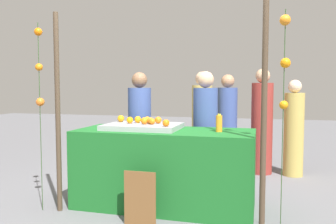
% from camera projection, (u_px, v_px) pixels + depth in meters
% --- Properties ---
extents(ground_plane, '(24.00, 24.00, 0.00)m').
position_uv_depth(ground_plane, '(165.00, 206.00, 4.08)').
color(ground_plane, slate).
extents(stall_counter, '(2.06, 0.85, 0.90)m').
position_uv_depth(stall_counter, '(165.00, 168.00, 4.04)').
color(stall_counter, '#196023').
rests_on(stall_counter, ground_plane).
extents(orange_tray, '(0.88, 0.64, 0.06)m').
position_uv_depth(orange_tray, '(143.00, 126.00, 4.11)').
color(orange_tray, '#9EA0A5').
rests_on(orange_tray, stall_counter).
extents(orange_0, '(0.07, 0.07, 0.07)m').
position_uv_depth(orange_0, '(152.00, 121.00, 4.05)').
color(orange_0, orange).
rests_on(orange_0, orange_tray).
extents(orange_1, '(0.08, 0.08, 0.08)m').
position_uv_depth(orange_1, '(150.00, 120.00, 4.13)').
color(orange_1, orange).
rests_on(orange_1, orange_tray).
extents(orange_2, '(0.08, 0.08, 0.08)m').
position_uv_depth(orange_2, '(144.00, 121.00, 4.07)').
color(orange_2, orange).
rests_on(orange_2, orange_tray).
extents(orange_3, '(0.08, 0.08, 0.08)m').
position_uv_depth(orange_3, '(158.00, 120.00, 4.17)').
color(orange_3, orange).
rests_on(orange_3, orange_tray).
extents(orange_4, '(0.09, 0.09, 0.09)m').
position_uv_depth(orange_4, '(121.00, 119.00, 4.35)').
color(orange_4, orange).
rests_on(orange_4, orange_tray).
extents(orange_5, '(0.08, 0.08, 0.08)m').
position_uv_depth(orange_5, '(147.00, 120.00, 4.24)').
color(orange_5, orange).
rests_on(orange_5, orange_tray).
extents(orange_6, '(0.08, 0.08, 0.08)m').
position_uv_depth(orange_6, '(138.00, 120.00, 4.23)').
color(orange_6, orange).
rests_on(orange_6, orange_tray).
extents(orange_7, '(0.08, 0.08, 0.08)m').
position_uv_depth(orange_7, '(130.00, 120.00, 4.17)').
color(orange_7, orange).
rests_on(orange_7, orange_tray).
extents(orange_8, '(0.08, 0.08, 0.08)m').
position_uv_depth(orange_8, '(166.00, 123.00, 3.84)').
color(orange_8, orange).
rests_on(orange_8, orange_tray).
extents(juice_bottle, '(0.07, 0.07, 0.20)m').
position_uv_depth(juice_bottle, '(219.00, 123.00, 3.84)').
color(juice_bottle, orange).
rests_on(juice_bottle, stall_counter).
extents(chalkboard_sign, '(0.34, 0.03, 0.57)m').
position_uv_depth(chalkboard_sign, '(140.00, 199.00, 3.47)').
color(chalkboard_sign, brown).
rests_on(chalkboard_sign, ground_plane).
extents(vendor_left, '(0.32, 0.32, 1.61)m').
position_uv_depth(vendor_left, '(140.00, 133.00, 4.86)').
color(vendor_left, '#384C8C').
rests_on(vendor_left, ground_plane).
extents(vendor_right, '(0.32, 0.32, 1.61)m').
position_uv_depth(vendor_right, '(205.00, 136.00, 4.58)').
color(vendor_right, '#384C8C').
rests_on(vendor_right, ground_plane).
extents(crowd_person_0, '(0.34, 0.34, 1.70)m').
position_uv_depth(crowd_person_0, '(262.00, 125.00, 5.57)').
color(crowd_person_0, maroon).
rests_on(crowd_person_0, ground_plane).
extents(crowd_person_1, '(0.33, 0.33, 1.66)m').
position_uv_depth(crowd_person_1, '(202.00, 125.00, 5.68)').
color(crowd_person_1, tan).
rests_on(crowd_person_1, ground_plane).
extents(crowd_person_2, '(0.30, 0.30, 1.52)m').
position_uv_depth(crowd_person_2, '(294.00, 131.00, 5.43)').
color(crowd_person_2, tan).
rests_on(crowd_person_2, ground_plane).
extents(crowd_person_3, '(0.32, 0.32, 1.62)m').
position_uv_depth(crowd_person_3, '(227.00, 126.00, 5.73)').
color(crowd_person_3, '#384C8C').
rests_on(crowd_person_3, ground_plane).
extents(canopy_post_left, '(0.06, 0.06, 2.23)m').
position_uv_depth(canopy_post_left, '(58.00, 113.00, 3.84)').
color(canopy_post_left, '#473828').
rests_on(canopy_post_left, ground_plane).
extents(canopy_post_right, '(0.06, 0.06, 2.23)m').
position_uv_depth(canopy_post_right, '(264.00, 118.00, 3.26)').
color(canopy_post_right, '#473828').
rests_on(canopy_post_right, ground_plane).
extents(garland_strand_left, '(0.09, 0.09, 2.11)m').
position_uv_depth(garland_strand_left, '(39.00, 72.00, 3.82)').
color(garland_strand_left, '#2D4C23').
rests_on(garland_strand_left, ground_plane).
extents(garland_strand_right, '(0.11, 0.11, 2.11)m').
position_uv_depth(garland_strand_right, '(285.00, 59.00, 3.16)').
color(garland_strand_right, '#2D4C23').
rests_on(garland_strand_right, ground_plane).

